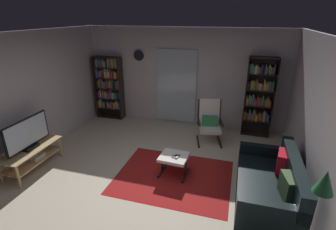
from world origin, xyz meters
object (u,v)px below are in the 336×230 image
(tv_stand, at_px, (32,155))
(bookshelf_near_sofa, at_px, (259,95))
(bookshelf_near_tv, at_px, (109,86))
(ottoman, at_px, (174,159))
(lounge_armchair, at_px, (210,120))
(tv_remote, at_px, (177,157))
(floor_lamp_by_sofa, at_px, (319,204))
(leather_sofa, at_px, (270,186))
(cell_phone, at_px, (175,156))
(wall_clock, at_px, (139,55))
(television, at_px, (27,134))

(tv_stand, distance_m, bookshelf_near_sofa, 5.21)
(bookshelf_near_tv, distance_m, ottoman, 3.52)
(lounge_armchair, bearing_deg, tv_stand, -145.60)
(tv_remote, xyz_separation_m, floor_lamp_by_sofa, (1.78, -1.83, 0.87))
(tv_stand, xyz_separation_m, tv_remote, (2.82, 0.56, 0.10))
(bookshelf_near_sofa, distance_m, leather_sofa, 2.70)
(ottoman, bearing_deg, bookshelf_near_tv, 138.00)
(bookshelf_near_tv, relative_size, leather_sofa, 1.02)
(tv_stand, bearing_deg, cell_phone, 11.71)
(tv_stand, xyz_separation_m, wall_clock, (1.09, 3.04, 1.54))
(tv_stand, distance_m, television, 0.45)
(lounge_armchair, bearing_deg, leather_sofa, -56.55)
(wall_clock, bearing_deg, bookshelf_near_tv, -171.88)
(television, height_order, ottoman, television)
(bookshelf_near_sofa, bearing_deg, ottoman, -123.89)
(television, height_order, tv_remote, television)
(bookshelf_near_sofa, xyz_separation_m, floor_lamp_by_sofa, (0.31, -4.16, 0.24))
(floor_lamp_by_sofa, bearing_deg, bookshelf_near_sofa, 94.29)
(floor_lamp_by_sofa, bearing_deg, tv_stand, 164.52)
(television, bearing_deg, leather_sofa, 3.88)
(bookshelf_near_tv, distance_m, lounge_armchair, 3.14)
(leather_sofa, bearing_deg, lounge_armchair, 123.45)
(tv_remote, relative_size, wall_clock, 0.50)
(tv_stand, height_order, ottoman, tv_stand)
(tv_stand, height_order, cell_phone, tv_stand)
(bookshelf_near_tv, relative_size, ottoman, 3.28)
(ottoman, bearing_deg, television, -167.57)
(bookshelf_near_sofa, bearing_deg, leather_sofa, -86.39)
(bookshelf_near_tv, distance_m, leather_sofa, 5.06)
(bookshelf_near_sofa, height_order, cell_phone, bookshelf_near_sofa)
(wall_clock, bearing_deg, ottoman, -55.93)
(tv_stand, distance_m, cell_phone, 2.83)
(tv_remote, distance_m, wall_clock, 3.35)
(cell_phone, bearing_deg, ottoman, 179.18)
(bookshelf_near_sofa, distance_m, tv_remote, 2.82)
(tv_stand, relative_size, floor_lamp_by_sofa, 0.75)
(television, bearing_deg, tv_stand, 105.03)
(television, relative_size, bookshelf_near_sofa, 0.52)
(tv_remote, distance_m, floor_lamp_by_sofa, 2.70)
(lounge_armchair, height_order, tv_remote, lounge_armchair)
(ottoman, relative_size, wall_clock, 1.89)
(tv_remote, relative_size, cell_phone, 1.03)
(bookshelf_near_sofa, relative_size, leather_sofa, 1.12)
(tv_stand, xyz_separation_m, television, (0.00, -0.01, 0.45))
(tv_stand, height_order, wall_clock, wall_clock)
(bookshelf_near_tv, relative_size, lounge_armchair, 1.76)
(television, height_order, floor_lamp_by_sofa, floor_lamp_by_sofa)
(lounge_armchair, distance_m, floor_lamp_by_sofa, 3.80)
(television, bearing_deg, wall_clock, 70.44)
(tv_stand, relative_size, leather_sofa, 0.70)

